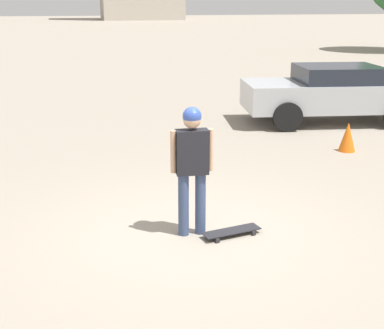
% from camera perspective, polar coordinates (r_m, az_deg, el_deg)
% --- Properties ---
extents(ground_plane, '(220.00, 220.00, 0.00)m').
position_cam_1_polar(ground_plane, '(7.31, 0.00, -7.37)').
color(ground_plane, gray).
extents(person, '(0.24, 0.57, 1.74)m').
position_cam_1_polar(person, '(6.94, 0.00, 0.48)').
color(person, '#38476B').
rests_on(person, ground_plane).
extents(skateboard, '(0.40, 0.84, 0.07)m').
position_cam_1_polar(skateboard, '(7.25, 4.24, -7.12)').
color(skateboard, '#232328').
rests_on(skateboard, ground_plane).
extents(car_parked_near, '(2.49, 4.68, 1.46)m').
position_cam_1_polar(car_parked_near, '(14.25, 14.82, 7.47)').
color(car_parked_near, '#ADB2B7').
rests_on(car_parked_near, ground_plane).
extents(traffic_cone, '(0.35, 0.35, 0.62)m').
position_cam_1_polar(traffic_cone, '(11.60, 16.27, 2.86)').
color(traffic_cone, orange).
rests_on(traffic_cone, ground_plane).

